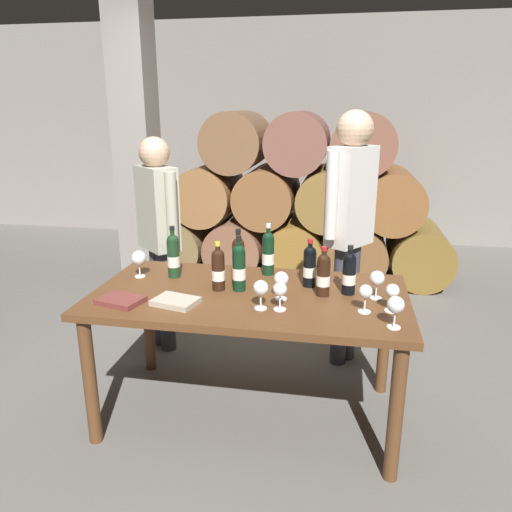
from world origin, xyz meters
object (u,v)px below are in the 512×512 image
at_px(wine_bottle_5, 173,255).
at_px(wine_glass_0, 280,291).
at_px(taster_seated_left, 159,227).
at_px(wine_glass_3, 396,306).
at_px(leather_ledger, 121,300).
at_px(wine_bottle_4, 268,253).
at_px(wine_glass_2, 366,293).
at_px(wine_glass_5, 377,279).
at_px(wine_glass_6, 392,292).
at_px(tasting_notebook, 176,301).
at_px(wine_bottle_0, 238,259).
at_px(wine_bottle_2, 218,269).
at_px(wine_bottle_7, 239,267).
at_px(wine_bottle_3, 323,274).
at_px(wine_glass_4, 261,289).
at_px(dining_table, 249,308).
at_px(sommelier_presenting, 350,216).
at_px(wine_glass_1, 139,259).
at_px(wine_bottle_6, 349,273).
at_px(wine_bottle_1, 310,266).
at_px(wine_glass_7, 281,280).

xyz_separation_m(wine_bottle_5, wine_glass_0, (0.68, -0.38, -0.03)).
distance_m(wine_bottle_5, taster_seated_left, 0.62).
bearing_deg(wine_glass_3, leather_ledger, 177.91).
bearing_deg(wine_bottle_4, wine_glass_2, -40.72).
distance_m(wine_glass_5, wine_glass_6, 0.17).
relative_size(wine_glass_0, tasting_notebook, 0.66).
height_order(wine_bottle_0, wine_bottle_2, wine_bottle_0).
height_order(wine_bottle_7, wine_glass_2, wine_bottle_7).
height_order(wine_glass_5, taster_seated_left, taster_seated_left).
relative_size(wine_bottle_3, wine_glass_4, 1.80).
height_order(wine_glass_3, tasting_notebook, wine_glass_3).
bearing_deg(wine_bottle_5, wine_bottle_2, -26.96).
distance_m(dining_table, sommelier_presenting, 0.99).
height_order(wine_bottle_2, tasting_notebook, wine_bottle_2).
relative_size(wine_bottle_0, tasting_notebook, 1.42).
xyz_separation_m(wine_bottle_7, wine_glass_1, (-0.63, 0.11, -0.02)).
height_order(dining_table, wine_glass_1, wine_glass_1).
bearing_deg(wine_bottle_7, wine_bottle_6, 5.29).
bearing_deg(sommelier_presenting, wine_glass_2, -84.67).
relative_size(wine_bottle_1, taster_seated_left, 0.18).
bearing_deg(wine_bottle_2, leather_ledger, -148.01).
distance_m(wine_bottle_0, wine_glass_2, 0.77).
xyz_separation_m(wine_glass_1, sommelier_presenting, (1.22, 0.61, 0.17)).
bearing_deg(wine_bottle_0, wine_bottle_1, 0.29).
height_order(wine_bottle_6, sommelier_presenting, sommelier_presenting).
height_order(wine_bottle_2, wine_bottle_5, wine_bottle_5).
relative_size(wine_bottle_3, wine_bottle_5, 0.87).
distance_m(wine_bottle_1, wine_bottle_4, 0.31).
bearing_deg(wine_glass_3, dining_table, 157.21).
distance_m(wine_glass_3, taster_seated_left, 1.84).
xyz_separation_m(wine_glass_2, wine_glass_4, (-0.51, -0.05, 0.01)).
relative_size(wine_glass_2, wine_glass_4, 0.95).
height_order(wine_bottle_5, wine_glass_6, wine_bottle_5).
distance_m(wine_bottle_5, wine_glass_7, 0.71).
distance_m(wine_bottle_7, wine_glass_2, 0.70).
bearing_deg(taster_seated_left, wine_glass_2, -31.94).
distance_m(wine_glass_4, leather_ledger, 0.73).
distance_m(wine_bottle_2, wine_bottle_4, 0.38).
bearing_deg(wine_glass_4, wine_glass_3, -9.48).
bearing_deg(wine_bottle_3, wine_bottle_0, 165.42).
relative_size(wine_bottle_2, leather_ledger, 1.24).
distance_m(dining_table, wine_glass_3, 0.82).
height_order(wine_glass_2, wine_glass_5, wine_glass_5).
xyz_separation_m(wine_bottle_2, wine_glass_3, (0.91, -0.33, -0.01)).
xyz_separation_m(wine_bottle_6, wine_glass_1, (-1.22, 0.05, -0.01)).
xyz_separation_m(wine_bottle_0, wine_glass_5, (0.77, -0.12, -0.03)).
xyz_separation_m(wine_glass_1, wine_glass_2, (1.30, -0.29, -0.01)).
distance_m(wine_glass_2, taster_seated_left, 1.65).
height_order(wine_glass_4, taster_seated_left, taster_seated_left).
distance_m(wine_bottle_1, wine_bottle_5, 0.80).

